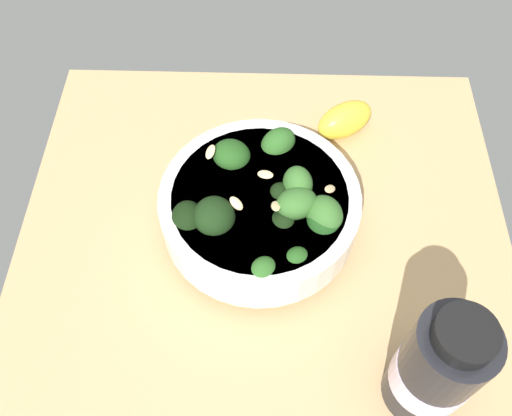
% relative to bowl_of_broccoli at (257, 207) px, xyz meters
% --- Properties ---
extents(ground_plane, '(0.59, 0.59, 0.04)m').
position_rel_bowl_of_broccoli_xyz_m(ground_plane, '(0.03, 0.00, -0.06)').
color(ground_plane, tan).
extents(bowl_of_broccoli, '(0.23, 0.23, 0.10)m').
position_rel_bowl_of_broccoli_xyz_m(bowl_of_broccoli, '(0.00, 0.00, 0.00)').
color(bowl_of_broccoli, white).
rests_on(bowl_of_broccoli, ground_plane).
extents(lemon_wedge, '(0.08, 0.09, 0.05)m').
position_rel_bowl_of_broccoli_xyz_m(lemon_wedge, '(-0.15, 0.11, -0.02)').
color(lemon_wedge, yellow).
rests_on(lemon_wedge, ground_plane).
extents(bottle_tall, '(0.07, 0.07, 0.17)m').
position_rel_bowl_of_broccoli_xyz_m(bottle_tall, '(0.19, 0.16, 0.03)').
color(bottle_tall, black).
rests_on(bottle_tall, ground_plane).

